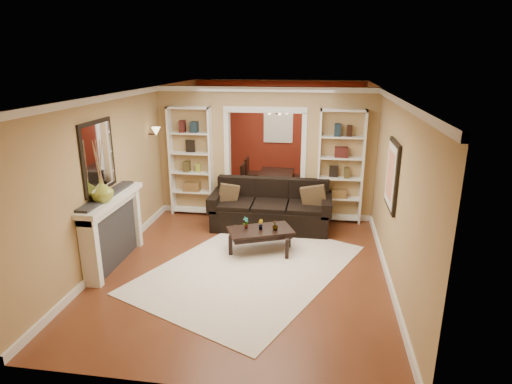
% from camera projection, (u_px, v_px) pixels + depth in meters
% --- Properties ---
extents(floor, '(8.00, 8.00, 0.00)m').
position_uv_depth(floor, '(257.00, 235.00, 8.16)').
color(floor, brown).
rests_on(floor, ground).
extents(ceiling, '(8.00, 8.00, 0.00)m').
position_uv_depth(ceiling, '(257.00, 91.00, 7.36)').
color(ceiling, white).
rests_on(ceiling, ground).
extents(wall_back, '(8.00, 0.00, 8.00)m').
position_uv_depth(wall_back, '(278.00, 131.00, 11.53)').
color(wall_back, tan).
rests_on(wall_back, ground).
extents(wall_front, '(8.00, 0.00, 8.00)m').
position_uv_depth(wall_front, '(193.00, 270.00, 3.98)').
color(wall_front, tan).
rests_on(wall_front, ground).
extents(wall_left, '(0.00, 8.00, 8.00)m').
position_uv_depth(wall_left, '(139.00, 163.00, 8.08)').
color(wall_left, tan).
rests_on(wall_left, ground).
extents(wall_right, '(0.00, 8.00, 8.00)m').
position_uv_depth(wall_right, '(384.00, 172.00, 7.44)').
color(wall_right, tan).
rests_on(wall_right, ground).
extents(partition_wall, '(4.50, 0.15, 2.70)m').
position_uv_depth(partition_wall, '(265.00, 153.00, 8.89)').
color(partition_wall, tan).
rests_on(partition_wall, floor).
extents(red_back_panel, '(4.44, 0.04, 2.64)m').
position_uv_depth(red_back_panel, '(278.00, 133.00, 11.52)').
color(red_back_panel, maroon).
rests_on(red_back_panel, floor).
extents(dining_window, '(0.78, 0.03, 0.98)m').
position_uv_depth(dining_window, '(278.00, 124.00, 11.41)').
color(dining_window, '#8CA5CC').
rests_on(dining_window, wall_back).
extents(area_rug, '(3.78, 4.28, 0.01)m').
position_uv_depth(area_rug, '(250.00, 268.00, 6.87)').
color(area_rug, white).
rests_on(area_rug, floor).
extents(sofa, '(2.37, 1.02, 0.93)m').
position_uv_depth(sofa, '(271.00, 205.00, 8.42)').
color(sofa, black).
rests_on(sofa, floor).
extents(pillow_left, '(0.40, 0.24, 0.38)m').
position_uv_depth(pillow_left, '(229.00, 195.00, 8.47)').
color(pillow_left, brown).
rests_on(pillow_left, sofa).
extents(pillow_right, '(0.47, 0.18, 0.46)m').
position_uv_depth(pillow_right, '(314.00, 197.00, 8.22)').
color(pillow_right, brown).
rests_on(pillow_right, sofa).
extents(coffee_table, '(1.23, 0.97, 0.41)m').
position_uv_depth(coffee_table, '(260.00, 240.00, 7.44)').
color(coffee_table, black).
rests_on(coffee_table, floor).
extents(plant_left, '(0.13, 0.13, 0.21)m').
position_uv_depth(plant_left, '(246.00, 223.00, 7.38)').
color(plant_left, '#336626').
rests_on(plant_left, coffee_table).
extents(plant_center, '(0.12, 0.12, 0.18)m').
position_uv_depth(plant_center, '(260.00, 225.00, 7.35)').
color(plant_center, '#336626').
rests_on(plant_center, coffee_table).
extents(plant_right, '(0.14, 0.14, 0.18)m').
position_uv_depth(plant_right, '(275.00, 225.00, 7.31)').
color(plant_right, '#336626').
rests_on(plant_right, coffee_table).
extents(bookshelf_left, '(0.90, 0.30, 2.30)m').
position_uv_depth(bookshelf_left, '(191.00, 162.00, 9.01)').
color(bookshelf_left, white).
rests_on(bookshelf_left, floor).
extents(bookshelf_right, '(0.90, 0.30, 2.30)m').
position_uv_depth(bookshelf_right, '(340.00, 167.00, 8.57)').
color(bookshelf_right, white).
rests_on(bookshelf_right, floor).
extents(fireplace, '(0.32, 1.70, 1.16)m').
position_uv_depth(fireplace, '(114.00, 231.00, 6.87)').
color(fireplace, white).
rests_on(fireplace, floor).
extents(vase, '(0.37, 0.37, 0.35)m').
position_uv_depth(vase, '(102.00, 191.00, 6.41)').
color(vase, olive).
rests_on(vase, fireplace).
extents(mirror, '(0.03, 0.95, 1.10)m').
position_uv_depth(mirror, '(98.00, 157.00, 6.53)').
color(mirror, silver).
rests_on(mirror, wall_left).
extents(wall_sconce, '(0.18, 0.18, 0.22)m').
position_uv_depth(wall_sconce, '(153.00, 133.00, 8.44)').
color(wall_sconce, '#FFE0A5').
rests_on(wall_sconce, wall_left).
extents(framed_art, '(0.04, 0.85, 1.05)m').
position_uv_depth(framed_art, '(392.00, 175.00, 6.44)').
color(framed_art, black).
rests_on(framed_art, wall_right).
extents(dining_table, '(1.50, 0.84, 0.53)m').
position_uv_depth(dining_table, '(276.00, 185.00, 10.48)').
color(dining_table, black).
rests_on(dining_table, floor).
extents(dining_chair_nw, '(0.56, 0.56, 0.87)m').
position_uv_depth(dining_chair_nw, '(252.00, 181.00, 10.22)').
color(dining_chair_nw, black).
rests_on(dining_chair_nw, floor).
extents(dining_chair_ne, '(0.44, 0.44, 0.87)m').
position_uv_depth(dining_chair_ne, '(298.00, 183.00, 10.07)').
color(dining_chair_ne, black).
rests_on(dining_chair_ne, floor).
extents(dining_chair_sw, '(0.55, 0.55, 0.88)m').
position_uv_depth(dining_chair_sw, '(256.00, 174.00, 10.79)').
color(dining_chair_sw, black).
rests_on(dining_chair_sw, floor).
extents(dining_chair_se, '(0.43, 0.43, 0.81)m').
position_uv_depth(dining_chair_se, '(300.00, 177.00, 10.64)').
color(dining_chair_se, black).
rests_on(dining_chair_se, floor).
extents(chandelier, '(0.50, 0.50, 0.30)m').
position_uv_depth(chandelier, '(273.00, 112.00, 10.11)').
color(chandelier, '#311D16').
rests_on(chandelier, ceiling).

